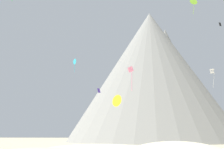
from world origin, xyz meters
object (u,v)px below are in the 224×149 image
(rock_massif, at_px, (156,79))
(kite_black_high, at_px, (220,24))
(kite_pink_low, at_px, (131,73))
(kite_lime_high, at_px, (193,2))
(kite_yellow_low, at_px, (117,101))
(kite_white_mid, at_px, (212,71))
(kite_indigo_low, at_px, (99,91))
(kite_cyan_mid, at_px, (75,62))

(rock_massif, distance_m, kite_black_high, 36.15)
(kite_pink_low, height_order, kite_lime_high, kite_lime_high)
(kite_yellow_low, bearing_deg, kite_pink_low, 166.91)
(rock_massif, distance_m, kite_yellow_low, 64.86)
(rock_massif, height_order, kite_pink_low, rock_massif)
(rock_massif, bearing_deg, kite_white_mid, -59.22)
(kite_lime_high, bearing_deg, kite_white_mid, -129.45)
(kite_white_mid, relative_size, kite_black_high, 4.80)
(kite_indigo_low, bearing_deg, kite_cyan_mid, -31.97)
(kite_cyan_mid, bearing_deg, kite_black_high, -128.38)
(kite_yellow_low, relative_size, kite_black_high, 1.73)
(kite_indigo_low, relative_size, kite_black_high, 1.06)
(kite_indigo_low, distance_m, kite_black_high, 38.51)
(kite_white_mid, height_order, kite_black_high, kite_black_high)
(kite_yellow_low, bearing_deg, kite_indigo_low, -36.70)
(rock_massif, height_order, kite_white_mid, rock_massif)
(kite_pink_low, xyz_separation_m, kite_cyan_mid, (-16.00, 30.10, 9.77))
(kite_pink_low, distance_m, kite_indigo_low, 27.90)
(kite_cyan_mid, relative_size, kite_black_high, 3.16)
(kite_indigo_low, xyz_separation_m, kite_black_high, (32.45, 7.95, 19.15))
(kite_black_high, bearing_deg, kite_white_mid, 120.81)
(kite_indigo_low, relative_size, kite_yellow_low, 0.62)
(rock_massif, xyz_separation_m, kite_yellow_low, (-9.52, -62.31, -15.28))
(kite_white_mid, xyz_separation_m, kite_black_high, (1.59, -6.08, 11.93))
(kite_white_mid, height_order, kite_yellow_low, kite_white_mid)
(kite_pink_low, xyz_separation_m, kite_lime_high, (15.39, 27.69, 24.26))
(kite_black_high, bearing_deg, kite_indigo_low, -150.09)
(kite_pink_low, relative_size, kite_yellow_low, 1.93)
(kite_pink_low, xyz_separation_m, kite_white_mid, (21.91, 40.42, 8.54))
(kite_pink_low, bearing_deg, kite_black_high, 136.63)
(kite_cyan_mid, xyz_separation_m, kite_yellow_low, (13.60, -27.16, -13.71))
(kite_white_mid, bearing_deg, kite_lime_high, 74.35)
(kite_cyan_mid, height_order, kite_black_high, kite_black_high)
(kite_lime_high, distance_m, kite_yellow_low, 41.52)
(kite_lime_high, bearing_deg, kite_yellow_low, 41.94)
(kite_lime_high, relative_size, kite_black_high, 3.72)
(kite_yellow_low, bearing_deg, kite_lime_high, -88.02)
(kite_black_high, bearing_deg, kite_lime_high, -124.48)
(rock_massif, distance_m, kite_lime_high, 40.57)
(rock_massif, distance_m, kite_white_mid, 29.04)
(kite_cyan_mid, distance_m, kite_indigo_low, 11.62)
(kite_lime_high, xyz_separation_m, kite_white_mid, (6.52, 12.74, -15.72))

